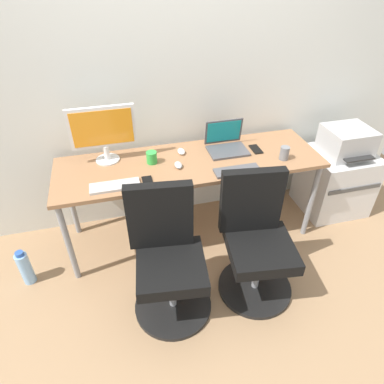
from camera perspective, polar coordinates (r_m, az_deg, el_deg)
The scene contains 18 objects.
ground_plane at distance 3.04m, azimuth -0.24°, elevation -6.79°, with size 5.28×5.28×0.00m, color #9E7A56.
back_wall at distance 2.71m, azimuth -2.50°, elevation 19.63°, with size 4.40×0.04×2.60m, color silver.
desk at distance 2.62m, azimuth -0.28°, elevation 4.12°, with size 2.04×0.63×0.74m.
office_chair_left at distance 2.25m, azimuth -4.10°, elevation -11.33°, with size 0.54×0.54×0.94m.
office_chair_right at distance 2.39m, azimuth 10.83°, elevation -8.38°, with size 0.54×0.54×0.94m.
side_cabinet at distance 3.42m, azimuth 23.02°, elevation 1.74°, with size 0.57×0.53×0.59m.
printer at distance 3.23m, azimuth 24.75°, elevation 7.79°, with size 0.38×0.40×0.24m.
water_bottle_on_floor at distance 2.84m, azimuth -26.42°, elevation -11.43°, with size 0.09×0.09×0.31m.
desktop_monitor at distance 2.56m, azimuth -14.87°, elevation 10.02°, with size 0.48×0.18×0.43m.
open_laptop at distance 2.74m, azimuth 5.80°, elevation 8.29°, with size 0.31×0.25×0.23m.
keyboard_by_monitor at distance 2.36m, azimuth -12.94°, elevation 1.01°, with size 0.34×0.12×0.02m, color #B7B7B7.
keyboard_by_laptop at distance 2.48m, azimuth 7.69°, elevation 3.60°, with size 0.34×0.12×0.02m, color #515156.
mouse_by_monitor at distance 2.51m, azimuth -2.34°, elevation 4.60°, with size 0.06×0.10×0.03m, color #B7B7B7.
mouse_by_laptop at distance 2.69m, azimuth -1.82°, elevation 6.91°, with size 0.06×0.10×0.03m, color silver.
coffee_mug at distance 2.56m, azimuth -6.85°, elevation 5.84°, with size 0.08×0.08×0.09m, color green.
pen_cup at distance 2.68m, azimuth 15.41°, elevation 6.38°, with size 0.07×0.07×0.10m, color slate.
phone_near_monitor at distance 2.36m, azimuth -7.53°, elevation 1.68°, with size 0.07×0.14×0.01m, color black.
phone_near_laptop at distance 2.79m, azimuth 10.78°, elevation 7.14°, with size 0.07×0.14×0.01m, color black.
Camera 1 is at (-0.55, -2.15, 2.08)m, focal length 31.44 mm.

